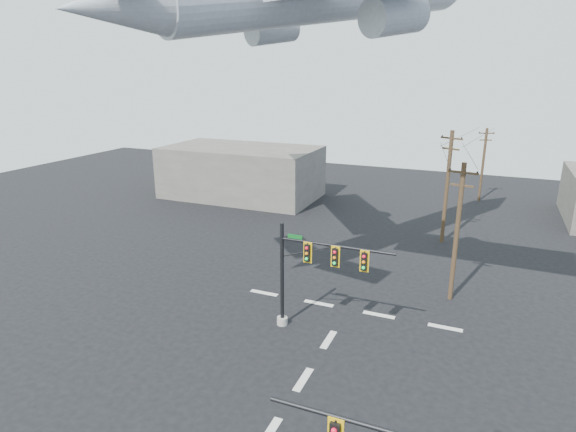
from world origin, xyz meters
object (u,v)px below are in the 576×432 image
at_px(utility_pole_c, 483,163).
at_px(utility_pole_a, 457,231).
at_px(signal_mast_far, 308,273).
at_px(utility_pole_b, 447,185).

bearing_deg(utility_pole_c, utility_pole_a, -108.51).
relative_size(signal_mast_far, utility_pole_a, 0.74).
xyz_separation_m(signal_mast_far, utility_pole_c, (8.18, 35.39, 0.77)).
distance_m(signal_mast_far, utility_pole_b, 19.84).
height_order(utility_pole_b, utility_pole_c, utility_pole_b).
bearing_deg(utility_pole_b, utility_pole_a, -56.56).
distance_m(utility_pole_b, utility_pole_c, 16.65).
xyz_separation_m(signal_mast_far, utility_pole_a, (7.39, 7.54, 1.18)).
bearing_deg(utility_pole_b, utility_pole_c, 106.25).
bearing_deg(signal_mast_far, utility_pole_a, 45.59).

